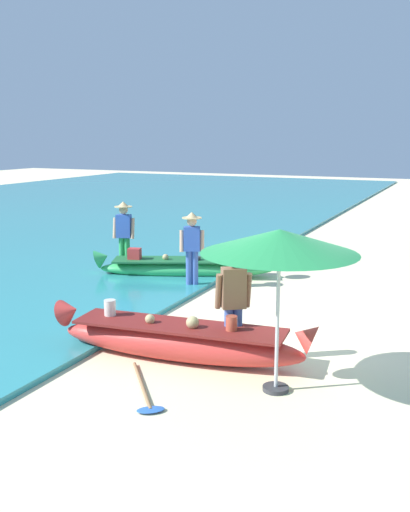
% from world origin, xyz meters
% --- Properties ---
extents(ground_plane, '(80.00, 80.00, 0.00)m').
position_xyz_m(ground_plane, '(0.00, 0.00, 0.00)').
color(ground_plane, beige).
extents(boat_red_foreground, '(4.27, 1.15, 0.85)m').
position_xyz_m(boat_red_foreground, '(-1.36, -1.39, 0.31)').
color(boat_red_foreground, red).
rests_on(boat_red_foreground, ground).
extents(boat_green_midground, '(4.36, 2.39, 0.75)m').
position_xyz_m(boat_green_midground, '(-3.64, 3.46, 0.26)').
color(boat_green_midground, '#38B760').
rests_on(boat_green_midground, ground).
extents(person_vendor_hatted, '(0.58, 0.44, 1.75)m').
position_xyz_m(person_vendor_hatted, '(-3.06, 2.56, 1.01)').
color(person_vendor_hatted, '#3D5BA8').
rests_on(person_vendor_hatted, ground).
extents(person_tourist_customer, '(0.57, 0.48, 1.70)m').
position_xyz_m(person_tourist_customer, '(-0.58, -1.07, 0.96)').
color(person_tourist_customer, '#3D5BA8').
rests_on(person_tourist_customer, ground).
extents(person_vendor_assistant, '(0.58, 0.44, 1.80)m').
position_xyz_m(person_vendor_assistant, '(-5.33, 3.32, 1.04)').
color(person_vendor_assistant, green).
rests_on(person_vendor_assistant, ground).
extents(patio_umbrella_large, '(2.07, 2.07, 2.23)m').
position_xyz_m(patio_umbrella_large, '(0.36, -1.84, 2.05)').
color(patio_umbrella_large, '#B7B7BC').
rests_on(patio_umbrella_large, ground).
extents(paddle, '(1.20, 1.42, 0.05)m').
position_xyz_m(paddle, '(-1.19, -2.72, 0.03)').
color(paddle, '#8E6B47').
rests_on(paddle, ground).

